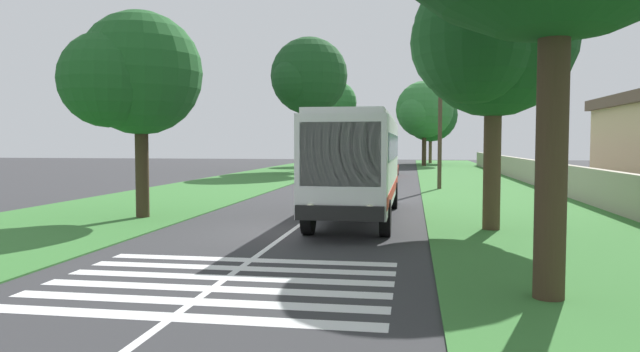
# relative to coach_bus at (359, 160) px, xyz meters

# --- Properties ---
(ground) EXTENTS (160.00, 160.00, 0.00)m
(ground) POSITION_rel_coach_bus_xyz_m (-3.78, 1.80, -2.15)
(ground) COLOR #333335
(grass_verge_left) EXTENTS (120.00, 8.00, 0.04)m
(grass_verge_left) POSITION_rel_coach_bus_xyz_m (11.22, 10.00, -2.13)
(grass_verge_left) COLOR #387533
(grass_verge_left) RESTS_ON ground
(grass_verge_right) EXTENTS (120.00, 8.00, 0.04)m
(grass_verge_right) POSITION_rel_coach_bus_xyz_m (11.22, -6.40, -2.13)
(grass_verge_right) COLOR #387533
(grass_verge_right) RESTS_ON ground
(centre_line) EXTENTS (110.00, 0.16, 0.01)m
(centre_line) POSITION_rel_coach_bus_xyz_m (11.22, 1.80, -2.14)
(centre_line) COLOR silver
(centre_line) RESTS_ON ground
(coach_bus) EXTENTS (11.16, 2.62, 3.73)m
(coach_bus) POSITION_rel_coach_bus_xyz_m (0.00, 0.00, 0.00)
(coach_bus) COLOR white
(coach_bus) RESTS_ON ground
(zebra_crossing) EXTENTS (4.95, 6.80, 0.01)m
(zebra_crossing) POSITION_rel_coach_bus_xyz_m (-10.12, 1.80, -2.14)
(zebra_crossing) COLOR silver
(zebra_crossing) RESTS_ON ground
(trailing_car_0) EXTENTS (4.30, 1.78, 1.43)m
(trailing_car_0) POSITION_rel_coach_bus_xyz_m (20.34, 0.20, -1.48)
(trailing_car_0) COLOR gray
(trailing_car_0) RESTS_ON ground
(trailing_car_1) EXTENTS (4.30, 1.78, 1.43)m
(trailing_car_1) POSITION_rel_coach_bus_xyz_m (27.28, 0.13, -1.48)
(trailing_car_1) COLOR #B21E1E
(trailing_car_1) RESTS_ON ground
(trailing_car_2) EXTENTS (4.30, 1.78, 1.43)m
(trailing_car_2) POSITION_rel_coach_bus_xyz_m (35.36, 3.42, -1.48)
(trailing_car_2) COLOR black
(trailing_car_2) RESTS_ON ground
(trailing_car_3) EXTENTS (4.30, 1.78, 1.43)m
(trailing_car_3) POSITION_rel_coach_bus_xyz_m (40.57, 3.46, -1.48)
(trailing_car_3) COLOR navy
(trailing_car_3) RESTS_ON ground
(roadside_tree_left_0) EXTENTS (6.74, 5.59, 10.44)m
(roadside_tree_left_0) POSITION_rel_coach_bus_xyz_m (49.92, 7.87, 5.39)
(roadside_tree_left_0) COLOR #3D2D1E
(roadside_tree_left_0) RESTS_ON grass_verge_left
(roadside_tree_left_1) EXTENTS (5.36, 4.55, 7.46)m
(roadside_tree_left_1) POSITION_rel_coach_bus_xyz_m (-1.26, 7.99, 2.98)
(roadside_tree_left_1) COLOR #3D2D1E
(roadside_tree_left_1) RESTS_ON grass_verge_left
(roadside_tree_left_2) EXTENTS (6.64, 5.55, 11.24)m
(roadside_tree_left_2) POSITION_rel_coach_bus_xyz_m (36.35, 8.00, 6.17)
(roadside_tree_left_2) COLOR #4C3826
(roadside_tree_left_2) RESTS_ON grass_verge_left
(roadside_tree_left_3) EXTENTS (7.97, 6.83, 12.07)m
(roadside_tree_left_3) POSITION_rel_coach_bus_xyz_m (30.12, 7.32, 6.37)
(roadside_tree_left_3) COLOR #3D2D1E
(roadside_tree_left_3) RESTS_ON grass_verge_left
(roadside_tree_right_0) EXTENTS (8.56, 7.15, 10.06)m
(roadside_tree_right_0) POSITION_rel_coach_bus_xyz_m (58.26, -4.08, 4.19)
(roadside_tree_right_0) COLOR brown
(roadside_tree_right_0) RESTS_ON grass_verge_right
(roadside_tree_right_1) EXTENTS (7.96, 6.79, 10.10)m
(roadside_tree_right_1) POSITION_rel_coach_bus_xyz_m (49.45, -3.14, 4.42)
(roadside_tree_right_1) COLOR #3D2D1E
(roadside_tree_right_1) RESTS_ON grass_verge_right
(roadside_tree_right_3) EXTENTS (6.43, 5.07, 8.53)m
(roadside_tree_right_3) POSITION_rel_coach_bus_xyz_m (-2.14, -4.22, 3.73)
(roadside_tree_right_3) COLOR #4C3826
(roadside_tree_right_3) RESTS_ON grass_verge_right
(utility_pole) EXTENTS (0.24, 1.40, 8.27)m
(utility_pole) POSITION_rel_coach_bus_xyz_m (14.01, -3.51, 2.17)
(utility_pole) COLOR #473828
(utility_pole) RESTS_ON grass_verge_right
(roadside_wall) EXTENTS (70.00, 0.40, 1.59)m
(roadside_wall) POSITION_rel_coach_bus_xyz_m (16.22, -9.80, -1.31)
(roadside_wall) COLOR #B2A893
(roadside_wall) RESTS_ON grass_verge_right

